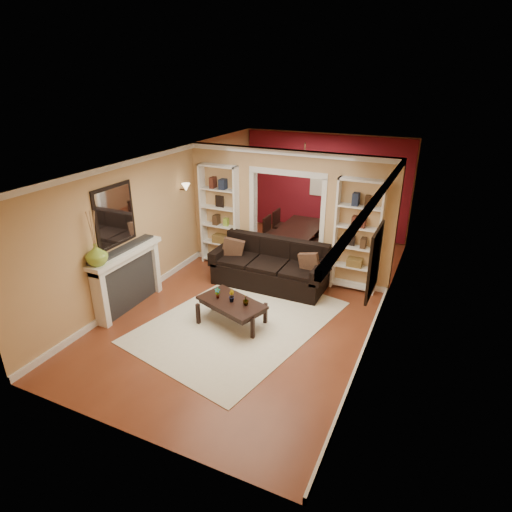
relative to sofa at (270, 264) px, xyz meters
The scene contains 30 objects.
floor 0.65m from the sofa, 81.02° to the right, with size 8.00×8.00×0.00m, color brown.
ceiling 2.28m from the sofa, 81.02° to the right, with size 8.00×8.00×0.00m, color white.
wall_back 3.66m from the sofa, 88.85° to the left, with size 8.00×8.00×0.00m, color tan.
wall_front 4.54m from the sofa, 89.08° to the right, with size 8.00×8.00×0.00m, color tan.
wall_left 2.39m from the sofa, 168.33° to the right, with size 8.00×8.00×0.00m, color tan.
wall_right 2.52m from the sofa, 10.97° to the right, with size 8.00×8.00×0.00m, color tan.
partition_wall 1.16m from the sofa, 84.58° to the left, with size 4.50×0.15×2.70m, color tan.
red_back_panel 3.62m from the sofa, 88.84° to the left, with size 4.44×0.04×2.64m, color maroon.
dining_window 3.64m from the sofa, 88.83° to the left, with size 0.78×0.03×0.98m, color #8CA5CC.
area_rug 1.63m from the sofa, 86.91° to the right, with size 2.57×3.60×0.01m, color silver.
sofa is the anchor object (origin of this frame).
pillow_left 0.88m from the sofa, behind, with size 0.44×0.13×0.44m, color brown.
pillow_right 0.87m from the sofa, ahead, with size 0.39×0.11×0.39m, color brown.
coffee_table 1.69m from the sofa, 90.41° to the right, with size 1.19×0.64×0.45m, color black.
plant_left 1.70m from the sofa, 99.82° to the right, with size 0.11×0.07×0.20m, color #336626.
plant_center 1.67m from the sofa, 90.41° to the right, with size 0.12×0.09×0.21m, color #336626.
plant_right 1.69m from the sofa, 80.98° to the right, with size 0.11×0.11×0.19m, color #336626.
bookshelf_left 1.73m from the sofa, 158.59° to the left, with size 0.90×0.30×2.30m, color white.
bookshelf_right 1.85m from the sofa, 19.69° to the left, with size 0.90×0.30×2.30m, color white.
fireplace 2.81m from the sofa, 135.99° to the right, with size 0.32×1.70×1.16m, color white.
vase 3.42m from the sofa, 127.61° to the right, with size 0.36×0.36×0.38m, color #87B038.
mirror 3.20m from the sofa, 137.91° to the right, with size 0.03×0.95×1.10m, color silver.
wall_sconce 2.49m from the sofa, behind, with size 0.18×0.18×0.22m, color #FFE0A5.
framed_art 2.91m from the sofa, 32.44° to the right, with size 0.04×0.85×1.05m, color black.
dining_table 2.08m from the sofa, 91.29° to the left, with size 0.96×1.73×0.61m, color black.
dining_chair_nw 1.87m from the sofa, 108.57° to the left, with size 0.44×0.44×0.89m, color black.
dining_chair_ne 1.85m from the sofa, 74.18° to the left, with size 0.41×0.41×0.83m, color black.
dining_chair_sw 2.45m from the sofa, 104.10° to the left, with size 0.44×0.44×0.89m, color black.
dining_chair_se 2.43m from the sofa, 78.04° to the left, with size 0.46×0.46×0.93m, color black.
chandelier 2.73m from the sofa, 88.19° to the left, with size 0.50×0.50×0.30m, color #382619.
Camera 1 is at (3.06, -6.96, 4.14)m, focal length 30.00 mm.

